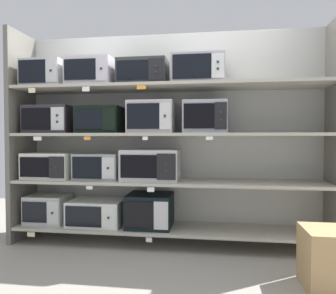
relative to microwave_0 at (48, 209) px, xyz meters
name	(u,v)px	position (x,y,z in m)	size (l,w,h in m)	color
ground	(149,293)	(1.32, -1.00, -0.34)	(7.18, 6.00, 0.02)	gray
back_panel	(171,136)	(1.32, 0.28, 0.79)	(3.38, 0.04, 2.24)	#B2B2AD
upright_left	(22,136)	(-0.30, 0.00, 0.79)	(0.05, 0.51, 2.24)	#68645B
upright_right	(336,136)	(2.94, 0.00, 0.79)	(0.05, 0.51, 2.24)	#68645B
shelf_0	(168,228)	(1.32, 0.00, -0.16)	(3.18, 0.51, 0.03)	#ADA899
microwave_0	(48,209)	(0.00, 0.00, 0.00)	(0.42, 0.35, 0.30)	#B4BCB8
microwave_1	(97,212)	(0.56, 0.00, -0.02)	(0.56, 0.42, 0.26)	silver
microwave_2	(150,210)	(1.13, 0.00, 0.02)	(0.46, 0.43, 0.34)	black
price_tag_0	(31,235)	(-0.05, -0.25, -0.21)	(0.08, 0.00, 0.05)	beige
price_tag_1	(149,240)	(1.17, -0.25, -0.21)	(0.06, 0.00, 0.04)	white
shelf_1	(168,182)	(1.32, 0.00, 0.32)	(3.18, 0.51, 0.03)	#ADA899
microwave_3	(51,165)	(0.04, 0.00, 0.47)	(0.51, 0.42, 0.27)	silver
microwave_4	(99,166)	(0.58, 0.00, 0.47)	(0.47, 0.34, 0.27)	#9CA7A0
microwave_5	(151,165)	(1.14, 0.00, 0.49)	(0.58, 0.44, 0.32)	#B9BBBE
price_tag_2	(89,188)	(0.58, -0.25, 0.28)	(0.06, 0.00, 0.03)	white
price_tag_3	(151,190)	(1.19, -0.25, 0.28)	(0.07, 0.00, 0.04)	white
shelf_2	(168,135)	(1.32, 0.00, 0.81)	(3.18, 0.51, 0.03)	#ADA899
microwave_6	(50,120)	(0.04, 0.00, 0.97)	(0.49, 0.34, 0.29)	#312A33
microwave_7	(101,120)	(0.60, 0.00, 0.96)	(0.45, 0.38, 0.28)	black
microwave_8	(152,117)	(1.15, 0.00, 0.98)	(0.46, 0.43, 0.32)	#BDB3B6
microwave_9	(205,117)	(1.69, 0.00, 0.98)	(0.43, 0.39, 0.32)	#9EA5AD
price_tag_4	(37,138)	(0.04, -0.25, 0.77)	(0.08, 0.00, 0.04)	white
price_tag_5	(87,138)	(0.56, -0.25, 0.77)	(0.07, 0.00, 0.03)	orange
price_tag_6	(145,138)	(1.13, -0.25, 0.77)	(0.05, 0.00, 0.03)	white
price_tag_7	(209,138)	(1.74, -0.25, 0.77)	(0.07, 0.00, 0.03)	white
shelf_3	(168,87)	(1.32, 0.00, 1.29)	(3.18, 0.51, 0.03)	#ADA899
microwave_10	(47,75)	(0.01, 0.00, 1.45)	(0.44, 0.41, 0.28)	#B8BBBC
microwave_11	(93,73)	(0.52, 0.00, 1.45)	(0.47, 0.42, 0.29)	#BAB4BF
microwave_12	(143,73)	(1.06, 0.00, 1.44)	(0.50, 0.34, 0.26)	#2D312F
microwave_13	(198,70)	(1.63, 0.00, 1.45)	(0.52, 0.40, 0.28)	#9F99A3
price_tag_8	(32,90)	(-0.02, -0.25, 1.25)	(0.07, 0.00, 0.05)	beige
price_tag_9	(86,89)	(0.55, -0.25, 1.25)	(0.07, 0.00, 0.05)	white
price_tag_10	(141,87)	(1.10, -0.25, 1.25)	(0.09, 0.00, 0.04)	orange
shipping_carton	(330,260)	(2.62, -0.79, -0.11)	(0.38, 0.38, 0.44)	tan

